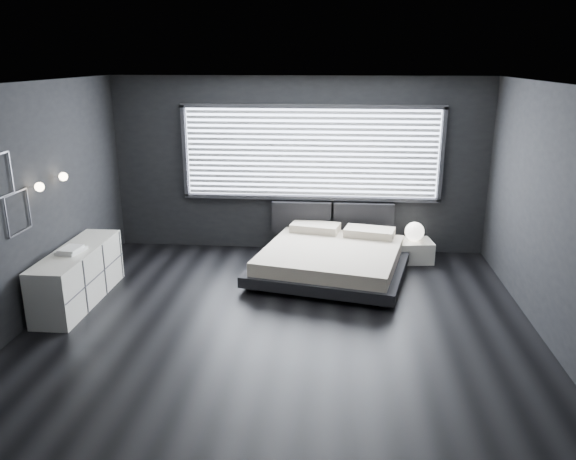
{
  "coord_description": "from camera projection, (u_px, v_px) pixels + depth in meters",
  "views": [
    {
      "loc": [
        0.62,
        -6.14,
        3.07
      ],
      "look_at": [
        0.0,
        0.85,
        0.9
      ],
      "focal_mm": 35.0,
      "sensor_mm": 36.0,
      "label": 1
    }
  ],
  "objects": [
    {
      "name": "book_stack",
      "position": [
        71.0,
        250.0,
        7.06
      ],
      "size": [
        0.31,
        0.38,
        0.07
      ],
      "color": "white",
      "rests_on": "dresser"
    },
    {
      "name": "nightstand",
      "position": [
        413.0,
        251.0,
        8.79
      ],
      "size": [
        0.62,
        0.54,
        0.33
      ],
      "primitive_type": "cube",
      "rotation": [
        0.0,
        0.0,
        0.13
      ],
      "color": "silver",
      "rests_on": "ground"
    },
    {
      "name": "bed",
      "position": [
        331.0,
        258.0,
        8.19
      ],
      "size": [
        2.49,
        2.41,
        0.55
      ],
      "color": "black",
      "rests_on": "ground"
    },
    {
      "name": "sconce_near",
      "position": [
        39.0,
        187.0,
        6.62
      ],
      "size": [
        0.18,
        0.11,
        0.11
      ],
      "color": "silver",
      "rests_on": "ground"
    },
    {
      "name": "sconce_far",
      "position": [
        63.0,
        177.0,
        7.19
      ],
      "size": [
        0.18,
        0.11,
        0.11
      ],
      "color": "silver",
      "rests_on": "ground"
    },
    {
      "name": "dresser",
      "position": [
        79.0,
        276.0,
        7.27
      ],
      "size": [
        0.5,
        1.78,
        0.71
      ],
      "color": "silver",
      "rests_on": "ground"
    },
    {
      "name": "window",
      "position": [
        311.0,
        153.0,
        8.88
      ],
      "size": [
        4.14,
        0.09,
        1.52
      ],
      "color": "white",
      "rests_on": "ground"
    },
    {
      "name": "wall_art_lower",
      "position": [
        18.0,
        212.0,
        6.36
      ],
      "size": [
        0.01,
        0.48,
        0.48
      ],
      "color": "#47474C",
      "rests_on": "ground"
    },
    {
      "name": "room",
      "position": [
        281.0,
        210.0,
        6.39
      ],
      "size": [
        6.04,
        6.0,
        2.8
      ],
      "color": "black",
      "rests_on": "ground"
    },
    {
      "name": "headboard",
      "position": [
        332.0,
        218.0,
        9.1
      ],
      "size": [
        1.96,
        0.16,
        0.52
      ],
      "color": "black",
      "rests_on": "ground"
    },
    {
      "name": "orb_lamp",
      "position": [
        415.0,
        232.0,
        8.69
      ],
      "size": [
        0.3,
        0.3,
        0.3
      ],
      "primitive_type": "sphere",
      "color": "white",
      "rests_on": "nightstand"
    }
  ]
}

